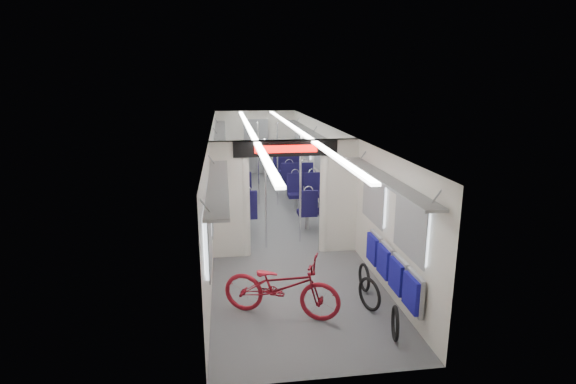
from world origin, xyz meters
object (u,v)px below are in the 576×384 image
at_px(seat_bay_far_left, 232,173).
at_px(seat_bay_far_right, 292,171).
at_px(bike_hoop_b, 369,296).
at_px(seat_bay_near_left, 235,199).
at_px(stanchion_far_right, 277,165).
at_px(bike_hoop_c, 364,279).
at_px(seat_bay_near_right, 310,198).
at_px(stanchion_near_left, 266,195).
at_px(bike_hoop_a, 395,325).
at_px(stanchion_near_right, 300,190).
at_px(stanchion_far_left, 258,164).
at_px(bicycle, 281,286).
at_px(flip_bench, 391,268).

height_order(seat_bay_far_left, seat_bay_far_right, seat_bay_far_right).
xyz_separation_m(bike_hoop_b, seat_bay_near_left, (-1.89, 4.76, 0.32)).
height_order(bike_hoop_b, stanchion_far_right, stanchion_far_right).
xyz_separation_m(bike_hoop_c, seat_bay_near_right, (-0.14, 4.06, 0.32)).
height_order(bike_hoop_c, stanchion_near_left, stanchion_near_left).
relative_size(bike_hoop_b, stanchion_far_right, 0.23).
relative_size(bike_hoop_a, stanchion_near_right, 0.21).
bearing_deg(stanchion_far_left, stanchion_far_right, -15.89).
bearing_deg(bike_hoop_a, stanchion_near_right, 99.42).
xyz_separation_m(bicycle, bike_hoop_b, (1.35, -0.04, -0.23)).
bearing_deg(seat_bay_far_right, bicycle, -99.63).
bearing_deg(bike_hoop_c, stanchion_far_left, 103.34).
bearing_deg(bike_hoop_b, seat_bay_near_right, 90.23).
relative_size(bike_hoop_c, seat_bay_far_right, 0.21).
distance_m(bike_hoop_b, seat_bay_near_left, 5.14).
distance_m(bike_hoop_c, stanchion_far_right, 5.54).
bearing_deg(stanchion_near_left, bike_hoop_a, -68.89).
bearing_deg(stanchion_near_left, stanchion_near_right, 18.89).
xyz_separation_m(stanchion_near_right, stanchion_far_right, (-0.14, 2.95, 0.00)).
xyz_separation_m(flip_bench, seat_bay_near_right, (-0.42, 4.51, -0.04)).
height_order(bicycle, stanchion_near_right, stanchion_near_right).
height_order(seat_bay_near_left, stanchion_far_right, stanchion_far_right).
height_order(seat_bay_near_right, stanchion_near_right, stanchion_near_right).
relative_size(bicycle, stanchion_near_right, 0.78).
relative_size(seat_bay_near_left, stanchion_near_right, 0.94).
relative_size(bike_hoop_c, seat_bay_near_left, 0.22).
distance_m(bike_hoop_a, stanchion_near_left, 4.01).
bearing_deg(seat_bay_near_left, bike_hoop_b, -68.37).
height_order(bicycle, flip_bench, bicycle).
xyz_separation_m(bike_hoop_c, stanchion_near_right, (-0.67, 2.45, 0.94)).
relative_size(bike_hoop_c, seat_bay_near_right, 0.24).
bearing_deg(stanchion_far_right, stanchion_near_left, -100.96).
relative_size(stanchion_far_left, stanchion_far_right, 1.00).
bearing_deg(stanchion_near_right, flip_bench, -71.76).
height_order(seat_bay_near_right, seat_bay_far_right, seat_bay_far_right).
height_order(bike_hoop_c, seat_bay_far_right, seat_bay_far_right).
xyz_separation_m(bike_hoop_b, stanchion_near_left, (-1.31, 2.81, 0.91)).
height_order(bicycle, seat_bay_far_right, seat_bay_far_right).
xyz_separation_m(bike_hoop_a, seat_bay_near_left, (-1.98, 5.59, 0.34)).
relative_size(flip_bench, bike_hoop_b, 4.08).
distance_m(bicycle, seat_bay_near_right, 4.83).
bearing_deg(seat_bay_near_left, seat_bay_near_right, -2.42).
xyz_separation_m(seat_bay_far_left, stanchion_far_left, (0.69, -1.96, 0.63)).
relative_size(seat_bay_near_left, stanchion_near_left, 0.94).
xyz_separation_m(bike_hoop_b, seat_bay_near_right, (-0.02, 4.69, 0.30)).
distance_m(seat_bay_near_right, stanchion_far_left, 1.99).
height_order(seat_bay_near_left, stanchion_near_left, stanchion_near_left).
distance_m(stanchion_near_left, stanchion_near_right, 0.80).
relative_size(flip_bench, stanchion_near_right, 0.93).
bearing_deg(stanchion_far_right, bike_hoop_c, -81.53).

